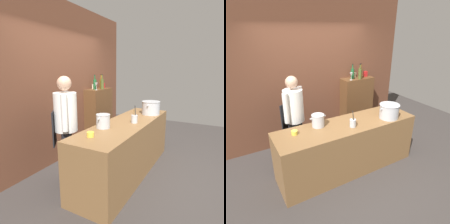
# 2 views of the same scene
# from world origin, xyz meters

# --- Properties ---
(ground_plane) EXTENTS (8.00, 8.00, 0.00)m
(ground_plane) POSITION_xyz_m (0.00, 0.00, 0.00)
(ground_plane) COLOR #383330
(brick_back_panel) EXTENTS (4.40, 0.10, 3.00)m
(brick_back_panel) POSITION_xyz_m (0.00, 1.40, 1.50)
(brick_back_panel) COLOR brown
(brick_back_panel) RESTS_ON ground_plane
(prep_counter) EXTENTS (2.48, 0.70, 0.90)m
(prep_counter) POSITION_xyz_m (0.00, 0.00, 0.45)
(prep_counter) COLOR brown
(prep_counter) RESTS_ON ground_plane
(bar_cabinet) EXTENTS (0.76, 0.32, 1.31)m
(bar_cabinet) POSITION_xyz_m (1.01, 1.19, 0.66)
(bar_cabinet) COLOR brown
(bar_cabinet) RESTS_ON ground_plane
(chef) EXTENTS (0.45, 0.42, 1.66)m
(chef) POSITION_xyz_m (-0.70, 0.69, 0.96)
(chef) COLOR black
(chef) RESTS_ON ground_plane
(stockpot_large) EXTENTS (0.41, 0.35, 0.25)m
(stockpot_large) POSITION_xyz_m (0.76, -0.16, 1.03)
(stockpot_large) COLOR #B7BABF
(stockpot_large) RESTS_ON prep_counter
(stockpot_small) EXTENTS (0.28, 0.21, 0.20)m
(stockpot_small) POSITION_xyz_m (-0.47, 0.17, 1.00)
(stockpot_small) COLOR #B7BABF
(stockpot_small) RESTS_ON prep_counter
(utensil_crock) EXTENTS (0.10, 0.10, 0.29)m
(utensil_crock) POSITION_xyz_m (0.01, -0.13, 0.97)
(utensil_crock) COLOR #B7BABF
(utensil_crock) RESTS_ON prep_counter
(butter_jar) EXTENTS (0.10, 0.10, 0.06)m
(butter_jar) POSITION_xyz_m (-0.90, 0.10, 0.93)
(butter_jar) COLOR yellow
(butter_jar) RESTS_ON prep_counter
(wine_bottle_amber) EXTENTS (0.08, 0.08, 0.33)m
(wine_bottle_amber) POSITION_xyz_m (1.07, 1.16, 1.43)
(wine_bottle_amber) COLOR #8C5919
(wine_bottle_amber) RESTS_ON bar_cabinet
(wine_bottle_green) EXTENTS (0.08, 0.08, 0.33)m
(wine_bottle_green) POSITION_xyz_m (0.89, 1.21, 1.43)
(wine_bottle_green) COLOR #1E592D
(wine_bottle_green) RESTS_ON bar_cabinet
(wine_bottle_olive) EXTENTS (0.08, 0.08, 0.33)m
(wine_bottle_olive) POSITION_xyz_m (1.00, 1.09, 1.44)
(wine_bottle_olive) COLOR #475123
(wine_bottle_olive) RESTS_ON bar_cabinet
(wine_glass_short) EXTENTS (0.07, 0.07, 0.16)m
(wine_glass_short) POSITION_xyz_m (0.78, 1.11, 1.43)
(wine_glass_short) COLOR silver
(wine_glass_short) RESTS_ON bar_cabinet
(spice_tin_cream) EXTENTS (0.08, 0.08, 0.11)m
(spice_tin_cream) POSITION_xyz_m (0.98, 1.29, 1.36)
(spice_tin_cream) COLOR beige
(spice_tin_cream) RESTS_ON bar_cabinet
(spice_tin_red) EXTENTS (0.07, 0.07, 0.12)m
(spice_tin_red) POSITION_xyz_m (1.27, 1.23, 1.37)
(spice_tin_red) COLOR red
(spice_tin_red) RESTS_ON bar_cabinet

